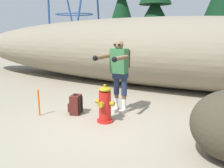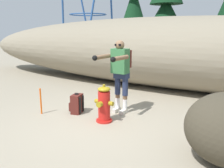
# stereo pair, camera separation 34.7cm
# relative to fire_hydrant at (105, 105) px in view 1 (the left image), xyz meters

# --- Properties ---
(ground_plane) EXTENTS (56.00, 56.00, 0.04)m
(ground_plane) POSITION_rel_fire_hydrant_xyz_m (0.01, -0.23, -0.39)
(ground_plane) COLOR gray
(dirt_embankment) EXTENTS (17.29, 3.20, 2.32)m
(dirt_embankment) POSITION_rel_fire_hydrant_xyz_m (0.01, 3.81, 0.79)
(dirt_embankment) COLOR gray
(dirt_embankment) RESTS_ON ground_plane
(fire_hydrant) EXTENTS (0.43, 0.38, 0.80)m
(fire_hydrant) POSITION_rel_fire_hydrant_xyz_m (0.00, 0.00, 0.00)
(fire_hydrant) COLOR red
(fire_hydrant) RESTS_ON ground_plane
(utility_worker) EXTENTS (0.56, 0.99, 1.66)m
(utility_worker) POSITION_rel_fire_hydrant_xyz_m (0.02, 0.64, 0.69)
(utility_worker) COLOR beige
(utility_worker) RESTS_ON ground_plane
(spare_backpack) EXTENTS (0.33, 0.34, 0.47)m
(spare_backpack) POSITION_rel_fire_hydrant_xyz_m (-0.83, 0.12, -0.15)
(spare_backpack) COLOR #511E19
(spare_backpack) RESTS_ON ground_plane
(pine_tree_far_left) EXTENTS (2.21, 2.21, 6.97)m
(pine_tree_far_left) POSITION_rel_fire_hydrant_xyz_m (-4.39, 10.43, 3.23)
(pine_tree_far_left) COLOR #47331E
(pine_tree_far_left) RESTS_ON ground_plane
(pine_tree_left) EXTENTS (2.48, 2.48, 4.96)m
(pine_tree_left) POSITION_rel_fire_hydrant_xyz_m (-1.37, 7.79, 2.44)
(pine_tree_left) COLOR #47331E
(pine_tree_left) RESTS_ON ground_plane
(survey_stake) EXTENTS (0.04, 0.04, 0.60)m
(survey_stake) POSITION_rel_fire_hydrant_xyz_m (-1.49, -0.34, -0.07)
(survey_stake) COLOR #E55914
(survey_stake) RESTS_ON ground_plane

